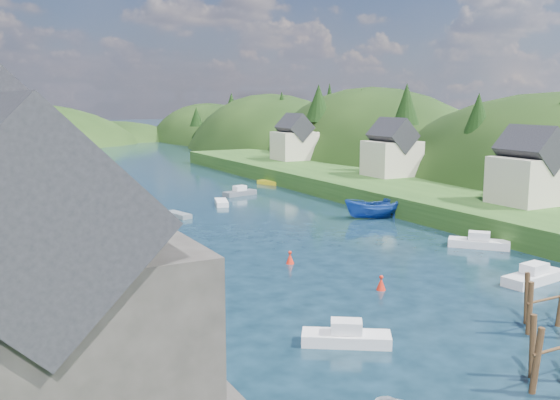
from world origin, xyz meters
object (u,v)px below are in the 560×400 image
channel_buoy_near (381,283)px  piling_cluster_near (554,361)px  piling_cluster_far (545,309)px  channel_buoy_far (290,258)px

channel_buoy_near → piling_cluster_near: bearing=-97.3°
piling_cluster_near → piling_cluster_far: (5.84, 5.25, -0.02)m
piling_cluster_near → channel_buoy_far: size_ratio=3.49×
piling_cluster_far → channel_buoy_far: piling_cluster_far is taller
piling_cluster_far → channel_buoy_far: (-6.09, 20.26, -0.86)m
channel_buoy_near → channel_buoy_far: same height
piling_cluster_near → channel_buoy_far: (-0.25, 25.51, -0.87)m
piling_cluster_near → channel_buoy_near: 16.32m
piling_cluster_near → piling_cluster_far: bearing=41.9°
channel_buoy_far → piling_cluster_far: bearing=-73.3°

